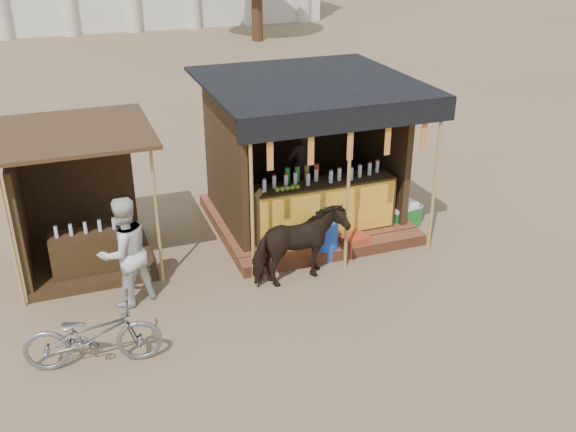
% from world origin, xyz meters
% --- Properties ---
extents(ground, '(120.00, 120.00, 0.00)m').
position_xyz_m(ground, '(0.00, 0.00, 0.00)').
color(ground, '#846B4C').
rests_on(ground, ground).
extents(main_stall, '(3.60, 3.61, 2.78)m').
position_xyz_m(main_stall, '(1.00, 3.36, 1.02)').
color(main_stall, brown).
rests_on(main_stall, ground).
extents(secondary_stall, '(2.40, 2.40, 2.38)m').
position_xyz_m(secondary_stall, '(-3.17, 3.24, 0.85)').
color(secondary_stall, '#3B2715').
rests_on(secondary_stall, ground).
extents(cow, '(1.61, 0.94, 1.28)m').
position_xyz_m(cow, '(0.12, 1.40, 0.64)').
color(cow, black).
rests_on(cow, ground).
extents(motorbike, '(1.84, 0.88, 0.93)m').
position_xyz_m(motorbike, '(-3.15, 0.37, 0.46)').
color(motorbike, gray).
rests_on(motorbike, ground).
extents(bystander, '(1.02, 0.92, 1.73)m').
position_xyz_m(bystander, '(-2.52, 1.74, 0.86)').
color(bystander, silver).
rests_on(bystander, ground).
extents(blue_barrel, '(0.54, 0.54, 0.70)m').
position_xyz_m(blue_barrel, '(0.82, 2.00, 0.35)').
color(blue_barrel, blue).
rests_on(blue_barrel, ground).
extents(red_crate, '(0.52, 0.46, 0.31)m').
position_xyz_m(red_crate, '(1.38, 2.00, 0.16)').
color(red_crate, '#AE361D').
rests_on(red_crate, ground).
extents(cooler, '(0.71, 0.55, 0.46)m').
position_xyz_m(cooler, '(2.65, 2.60, 0.23)').
color(cooler, '#1A7826').
rests_on(cooler, ground).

